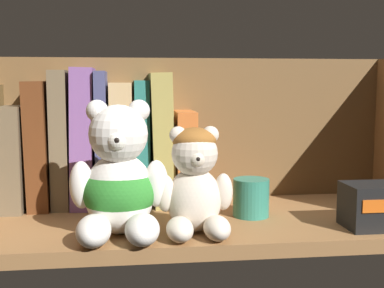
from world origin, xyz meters
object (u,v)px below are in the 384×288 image
object	(u,v)px
pillar_candle	(252,198)
small_product_box	(382,206)
book_4	(84,137)
teddy_bear_smaller	(195,183)
teddy_bear_larger	(119,183)
book_3	(62,139)
book_6	(121,144)
book_9	(184,157)
book_1	(17,157)
book_2	(40,144)
book_7	(142,143)
book_5	(102,139)
book_8	(162,139)

from	to	relation	value
pillar_candle	small_product_box	bearing A→B (deg)	-24.83
book_4	teddy_bear_smaller	size ratio (longest dim) A/B	1.56
small_product_box	teddy_bear_larger	bearing A→B (deg)	178.34
book_3	pillar_candle	distance (cm)	32.34
book_6	teddy_bear_larger	world-z (taller)	book_6
book_3	book_9	world-z (taller)	book_3
book_1	teddy_bear_smaller	world-z (taller)	book_1
teddy_bear_larger	small_product_box	xyz separation A→B (cm)	(36.41, -1.05, -3.97)
book_1	pillar_candle	world-z (taller)	book_1
teddy_bear_larger	pillar_candle	xyz separation A→B (cm)	(19.68, 6.69, -4.20)
book_2	teddy_bear_larger	xyz separation A→B (cm)	(12.97, -17.84, -3.14)
book_7	teddy_bear_larger	distance (cm)	18.47
book_2	teddy_bear_larger	world-z (taller)	book_2
book_2	small_product_box	distance (cm)	53.35
book_5	book_8	xyz separation A→B (cm)	(9.80, 0.00, -0.11)
teddy_bear_larger	book_4	bearing A→B (deg)	108.65
pillar_candle	teddy_bear_larger	bearing A→B (deg)	-161.22
pillar_candle	book_5	bearing A→B (deg)	153.78
book_3	book_6	xyz separation A→B (cm)	(9.68, 0.00, -0.97)
book_1	book_8	distance (cm)	23.79
book_3	book_8	world-z (taller)	book_3
book_7	book_9	world-z (taller)	book_7
book_4	book_7	size ratio (longest dim) A/B	1.10
book_7	book_6	bearing A→B (deg)	180.00
book_9	pillar_candle	distance (cm)	15.23
teddy_bear_larger	book_5	bearing A→B (deg)	99.46
book_3	teddy_bear_smaller	distance (cm)	27.10
book_1	book_8	xyz separation A→B (cm)	(23.64, 0.00, 2.61)
book_8	pillar_candle	distance (cm)	18.81
book_4	book_5	world-z (taller)	book_4
book_2	book_4	world-z (taller)	book_4
book_7	teddy_bear_larger	xyz separation A→B (cm)	(-3.52, -17.84, -3.22)
book_3	book_6	distance (cm)	9.72
book_2	small_product_box	size ratio (longest dim) A/B	1.96
book_8	teddy_bear_smaller	xyz separation A→B (cm)	(3.24, -18.20, -4.06)
book_2	teddy_bear_smaller	world-z (taller)	book_2
book_1	book_2	bearing A→B (deg)	0.00
book_1	teddy_bear_smaller	xyz separation A→B (cm)	(26.88, -18.20, -1.44)
teddy_bear_smaller	small_product_box	distance (cm)	26.61
teddy_bear_smaller	book_5	bearing A→B (deg)	125.64
book_5	book_9	size ratio (longest dim) A/B	1.41
book_7	teddy_bear_smaller	size ratio (longest dim) A/B	1.43
book_5	pillar_candle	bearing A→B (deg)	-26.22
teddy_bear_larger	book_3	bearing A→B (deg)	118.17
book_1	teddy_bear_larger	distance (cm)	24.55
book_1	book_6	size ratio (longest dim) A/B	0.82
book_5	teddy_bear_smaller	world-z (taller)	book_5
book_1	teddy_bear_larger	size ratio (longest dim) A/B	0.92
book_1	book_2	size ratio (longest dim) A/B	0.81
book_3	teddy_bear_smaller	bearing A→B (deg)	-42.83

